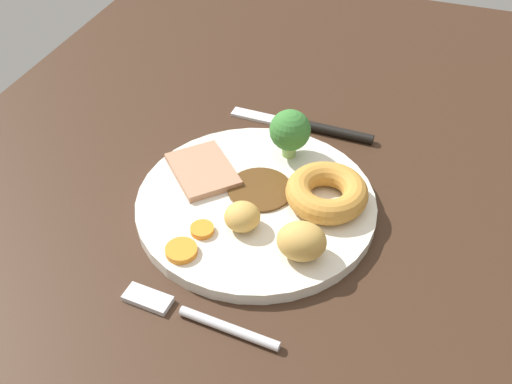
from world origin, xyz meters
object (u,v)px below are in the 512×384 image
yorkshire_pudding (327,192)px  knife (314,128)px  meat_slice_main (203,170)px  carrot_coin_front (202,230)px  fork (195,316)px  roast_potato_left (302,241)px  carrot_coin_back (181,251)px  broccoli_floret (290,131)px  dinner_plate (256,204)px  roast_potato_right (242,217)px

yorkshire_pudding → knife: 14.69cm
meat_slice_main → yorkshire_pudding: size_ratio=0.95×
carrot_coin_front → fork: (-8.91, -2.94, -1.31)cm
roast_potato_left → carrot_coin_back: (-3.53, 10.90, -1.55)cm
meat_slice_main → knife: meat_slice_main is taller
yorkshire_pudding → carrot_coin_back: size_ratio=2.78×
broccoli_floret → knife: (7.29, -1.10, -4.28)cm
carrot_coin_front → broccoli_floret: broccoli_floret is taller
carrot_coin_front → knife: carrot_coin_front is taller
knife → meat_slice_main: bearing=58.0°
dinner_plate → carrot_coin_front: carrot_coin_front is taller
carrot_coin_front → carrot_coin_back: (-3.26, 0.79, 0.03)cm
roast_potato_right → carrot_coin_front: bearing=118.5°
fork → knife: 30.98cm
meat_slice_main → roast_potato_left: roast_potato_left is taller
dinner_plate → meat_slice_main: bearing=73.2°
carrot_coin_back → roast_potato_left: bearing=-72.1°
yorkshire_pudding → carrot_coin_back: bearing=135.3°
carrot_coin_back → yorkshire_pudding: bearing=-44.7°
roast_potato_right → knife: 20.27cm
meat_slice_main → fork: meat_slice_main is taller
dinner_plate → roast_potato_right: size_ratio=7.05×
meat_slice_main → fork: size_ratio=0.54×
fork → knife: size_ratio=0.83×
roast_potato_left → carrot_coin_front: roast_potato_left is taller
broccoli_floret → dinner_plate: bearing=172.2°
dinner_plate → roast_potato_right: 4.83cm
meat_slice_main → broccoli_floret: bearing=-52.3°
yorkshire_pudding → roast_potato_left: 8.02cm
dinner_plate → roast_potato_right: bearing=-179.4°
meat_slice_main → carrot_coin_back: size_ratio=2.64×
dinner_plate → roast_potato_left: size_ratio=5.38×
roast_potato_left → carrot_coin_front: bearing=91.6°
carrot_coin_back → knife: bearing=-14.6°
dinner_plate → yorkshire_pudding: (2.00, -7.10, 2.03)cm
fork → yorkshire_pudding: bearing=-109.5°
roast_potato_left → carrot_coin_back: roast_potato_left is taller
knife → roast_potato_right: bearing=85.9°
dinner_plate → meat_slice_main: size_ratio=3.11×
knife → yorkshire_pudding: bearing=111.7°
broccoli_floret → knife: 8.52cm
dinner_plate → knife: (15.68, -2.24, -0.25)cm
meat_slice_main → fork: bearing=-159.7°
roast_potato_right → carrot_coin_front: (-1.94, 3.56, -1.15)cm
fork → knife: knife is taller
roast_potato_left → fork: size_ratio=0.31×
carrot_coin_front → fork: size_ratio=0.16×
meat_slice_main → broccoli_floret: size_ratio=1.42×
yorkshire_pudding → broccoli_floret: bearing=43.0°
meat_slice_main → fork: (-17.29, -6.40, -1.41)cm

